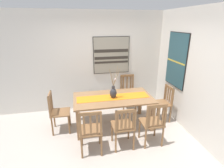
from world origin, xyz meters
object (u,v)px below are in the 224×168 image
(painting_on_back_wall, at_px, (111,55))
(dining_table, at_px, (113,101))
(chair_2, at_px, (91,130))
(painting_on_side_wall, at_px, (177,60))
(centerpiece_vase, at_px, (113,92))
(chair_1, at_px, (163,102))
(chair_5, at_px, (124,126))
(chair_4, at_px, (128,91))
(chair_0, at_px, (153,122))
(chair_3, at_px, (57,111))

(painting_on_back_wall, bearing_deg, dining_table, -99.29)
(chair_2, height_order, painting_on_side_wall, painting_on_side_wall)
(dining_table, xyz_separation_m, centerpiece_vase, (-0.01, -0.05, 0.25))
(chair_1, relative_size, chair_5, 1.00)
(centerpiece_vase, xyz_separation_m, chair_4, (0.64, 0.94, -0.39))
(centerpiece_vase, bearing_deg, chair_1, 1.82)
(centerpiece_vase, distance_m, chair_5, 0.89)
(painting_on_side_wall, bearing_deg, dining_table, -174.59)
(dining_table, distance_m, centerpiece_vase, 0.25)
(chair_4, bearing_deg, painting_on_side_wall, -37.06)
(dining_table, height_order, chair_0, chair_0)
(chair_0, relative_size, chair_5, 1.05)
(dining_table, xyz_separation_m, painting_on_back_wall, (0.18, 1.08, 0.89))
(chair_5, height_order, painting_on_side_wall, painting_on_side_wall)
(centerpiece_vase, distance_m, painting_on_back_wall, 1.31)
(centerpiece_vase, bearing_deg, chair_0, -52.03)
(dining_table, height_order, chair_3, chair_3)
(chair_0, relative_size, chair_1, 1.06)
(chair_0, bearing_deg, chair_5, 179.11)
(chair_1, relative_size, painting_on_side_wall, 0.69)
(chair_5, bearing_deg, chair_3, 146.47)
(chair_4, distance_m, chair_5, 1.84)
(dining_table, distance_m, chair_3, 1.28)
(chair_5, distance_m, painting_on_back_wall, 2.19)
(chair_2, bearing_deg, chair_3, 126.99)
(dining_table, distance_m, chair_2, 1.07)
(chair_3, relative_size, chair_4, 0.98)
(chair_0, xyz_separation_m, chair_2, (-1.23, -0.01, -0.01))
(chair_2, relative_size, chair_5, 1.04)
(chair_0, distance_m, chair_1, 1.08)
(chair_0, xyz_separation_m, painting_on_back_wall, (-0.45, 1.93, 1.02))
(centerpiece_vase, distance_m, chair_3, 1.33)
(chair_3, height_order, painting_on_back_wall, painting_on_back_wall)
(chair_2, xyz_separation_m, chair_4, (1.24, 1.76, 0.00))
(dining_table, xyz_separation_m, painting_on_side_wall, (1.61, 0.15, 0.88))
(chair_4, xyz_separation_m, chair_5, (-0.60, -1.74, -0.00))
(chair_3, distance_m, painting_on_back_wall, 2.07)
(dining_table, relative_size, chair_2, 1.92)
(chair_3, xyz_separation_m, chair_5, (1.30, -0.86, -0.01))
(painting_on_back_wall, bearing_deg, chair_5, -94.43)
(chair_2, bearing_deg, chair_4, 54.86)
(dining_table, relative_size, centerpiece_vase, 2.44)
(chair_2, bearing_deg, dining_table, 54.99)
(chair_1, relative_size, painting_on_back_wall, 0.90)
(centerpiece_vase, xyz_separation_m, painting_on_side_wall, (1.62, 0.20, 0.63))
(chair_3, height_order, painting_on_side_wall, painting_on_side_wall)
(dining_table, height_order, centerpiece_vase, centerpiece_vase)
(dining_table, bearing_deg, chair_2, -125.01)
(dining_table, xyz_separation_m, chair_3, (-1.28, 0.02, -0.14))
(dining_table, bearing_deg, chair_5, -88.14)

